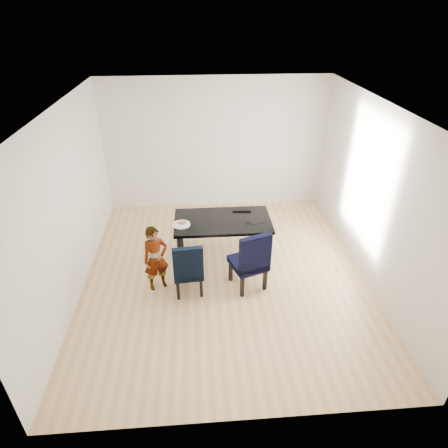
{
  "coord_description": "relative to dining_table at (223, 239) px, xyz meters",
  "views": [
    {
      "loc": [
        -0.38,
        -4.85,
        3.87
      ],
      "look_at": [
        0.0,
        0.2,
        0.85
      ],
      "focal_mm": 30.0,
      "sensor_mm": 36.0,
      "label": 1
    }
  ],
  "objects": [
    {
      "name": "dining_table",
      "position": [
        0.0,
        0.0,
        0.0
      ],
      "size": [
        1.6,
        0.9,
        0.75
      ],
      "primitive_type": "cube",
      "color": "black",
      "rests_on": "floor"
    },
    {
      "name": "floor",
      "position": [
        0.0,
        -0.5,
        -0.38
      ],
      "size": [
        4.5,
        5.0,
        0.01
      ],
      "primitive_type": "cube",
      "color": "tan",
      "rests_on": "ground"
    },
    {
      "name": "wall_left",
      "position": [
        -2.25,
        -0.5,
        0.98
      ],
      "size": [
        0.01,
        5.0,
        2.7
      ],
      "primitive_type": "cube",
      "color": "silver",
      "rests_on": "ground"
    },
    {
      "name": "laptop",
      "position": [
        0.36,
        0.35,
        0.39
      ],
      "size": [
        0.33,
        0.22,
        0.03
      ],
      "primitive_type": "imported",
      "rotation": [
        0.0,
        0.0,
        3.07
      ],
      "color": "black",
      "rests_on": "dining_table"
    },
    {
      "name": "plate",
      "position": [
        -0.68,
        -0.11,
        0.38
      ],
      "size": [
        0.31,
        0.31,
        0.02
      ],
      "primitive_type": "cylinder",
      "rotation": [
        0.0,
        0.0,
        0.06
      ],
      "color": "silver",
      "rests_on": "dining_table"
    },
    {
      "name": "wall_front",
      "position": [
        0.0,
        -3.0,
        0.98
      ],
      "size": [
        4.5,
        0.01,
        2.7
      ],
      "primitive_type": "cube",
      "color": "white",
      "rests_on": "ground"
    },
    {
      "name": "wall_right",
      "position": [
        2.25,
        -0.5,
        0.98
      ],
      "size": [
        0.01,
        5.0,
        2.7
      ],
      "primitive_type": "cube",
      "color": "white",
      "rests_on": "ground"
    },
    {
      "name": "chair_left",
      "position": [
        -0.59,
        -0.84,
        0.08
      ],
      "size": [
        0.48,
        0.49,
        0.91
      ],
      "primitive_type": "cube",
      "rotation": [
        0.0,
        0.0,
        0.09
      ],
      "color": "black",
      "rests_on": "floor"
    },
    {
      "name": "child",
      "position": [
        -1.06,
        -0.72,
        0.16
      ],
      "size": [
        0.46,
        0.4,
        1.08
      ],
      "primitive_type": "imported",
      "rotation": [
        0.0,
        0.0,
        0.43
      ],
      "color": "#EA4713",
      "rests_on": "floor"
    },
    {
      "name": "cable_tangle",
      "position": [
        0.41,
        -0.18,
        0.38
      ],
      "size": [
        0.16,
        0.16,
        0.01
      ],
      "primitive_type": "torus",
      "rotation": [
        0.0,
        0.0,
        -0.22
      ],
      "color": "black",
      "rests_on": "dining_table"
    },
    {
      "name": "ceiling",
      "position": [
        0.0,
        -0.5,
        2.33
      ],
      "size": [
        4.5,
        5.0,
        0.01
      ],
      "primitive_type": "cube",
      "color": "white",
      "rests_on": "wall_back"
    },
    {
      "name": "wall_back",
      "position": [
        0.0,
        2.0,
        0.98
      ],
      "size": [
        4.5,
        0.01,
        2.7
      ],
      "primitive_type": "cube",
      "color": "silver",
      "rests_on": "ground"
    },
    {
      "name": "chair_right",
      "position": [
        0.33,
        -0.78,
        0.14
      ],
      "size": [
        0.64,
        0.65,
        1.03
      ],
      "primitive_type": "cube",
      "rotation": [
        0.0,
        0.0,
        0.34
      ],
      "color": "black",
      "rests_on": "floor"
    },
    {
      "name": "sandwich",
      "position": [
        -0.67,
        -0.1,
        0.42
      ],
      "size": [
        0.17,
        0.11,
        0.06
      ],
      "primitive_type": "ellipsoid",
      "rotation": [
        0.0,
        0.0,
        -0.25
      ],
      "color": "#AB613D",
      "rests_on": "plate"
    }
  ]
}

